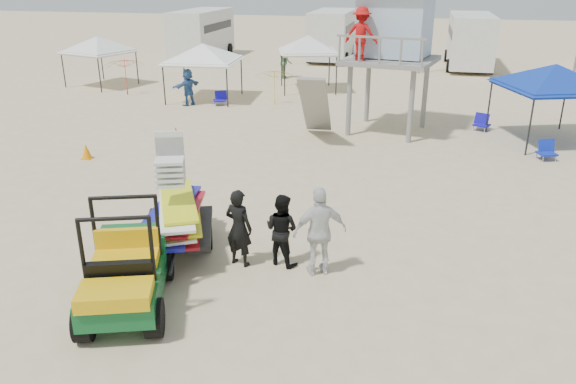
% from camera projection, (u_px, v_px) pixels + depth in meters
% --- Properties ---
extents(ground, '(140.00, 140.00, 0.00)m').
position_uv_depth(ground, '(223.00, 317.00, 10.08)').
color(ground, beige).
rests_on(ground, ground).
extents(utility_cart, '(2.08, 2.89, 1.99)m').
position_uv_depth(utility_cart, '(123.00, 263.00, 10.03)').
color(utility_cart, '#0C5123').
rests_on(utility_cart, ground).
extents(surf_trailer, '(2.06, 2.84, 2.37)m').
position_uv_depth(surf_trailer, '(176.00, 210.00, 12.13)').
color(surf_trailer, black).
rests_on(surf_trailer, ground).
extents(man_left, '(0.70, 0.55, 1.68)m').
position_uv_depth(man_left, '(239.00, 228.00, 11.58)').
color(man_left, black).
rests_on(man_left, ground).
extents(man_mid, '(0.91, 0.81, 1.56)m').
position_uv_depth(man_mid, '(282.00, 230.00, 11.65)').
color(man_mid, black).
rests_on(man_mid, ground).
extents(man_right, '(1.19, 0.89, 1.88)m').
position_uv_depth(man_right, '(320.00, 232.00, 11.19)').
color(man_right, silver).
rests_on(man_right, ground).
extents(lifeguard_tower, '(3.71, 3.71, 5.03)m').
position_uv_depth(lifeguard_tower, '(390.00, 31.00, 20.46)').
color(lifeguard_tower, gray).
rests_on(lifeguard_tower, ground).
extents(canopy_blue, '(4.07, 4.07, 3.18)m').
position_uv_depth(canopy_blue, '(556.00, 68.00, 19.47)').
color(canopy_blue, black).
rests_on(canopy_blue, ground).
extents(canopy_white_a, '(3.37, 3.37, 3.03)m').
position_uv_depth(canopy_white_a, '(203.00, 47.00, 26.16)').
color(canopy_white_a, black).
rests_on(canopy_white_a, ground).
extents(canopy_white_b, '(3.50, 3.50, 2.99)m').
position_uv_depth(canopy_white_b, '(97.00, 39.00, 29.38)').
color(canopy_white_b, black).
rests_on(canopy_white_b, ground).
extents(canopy_white_c, '(3.39, 3.39, 3.16)m').
position_uv_depth(canopy_white_c, '(308.00, 38.00, 28.12)').
color(canopy_white_c, black).
rests_on(canopy_white_c, ground).
extents(umbrella_a, '(2.49, 2.52, 1.79)m').
position_uv_depth(umbrella_a, '(125.00, 77.00, 27.71)').
color(umbrella_a, red).
rests_on(umbrella_a, ground).
extents(umbrella_b, '(2.41, 2.42, 1.61)m').
position_uv_depth(umbrella_b, '(275.00, 87.00, 25.73)').
color(umbrella_b, yellow).
rests_on(umbrella_b, ground).
extents(cone_near, '(0.34, 0.34, 0.50)m').
position_uv_depth(cone_near, '(176.00, 134.00, 20.45)').
color(cone_near, '#FF4408').
rests_on(cone_near, ground).
extents(cone_far, '(0.34, 0.34, 0.50)m').
position_uv_depth(cone_far, '(86.00, 151.00, 18.44)').
color(cone_far, orange).
rests_on(cone_far, ground).
extents(beach_chair_a, '(0.72, 0.80, 0.64)m').
position_uv_depth(beach_chair_a, '(220.00, 98.00, 25.85)').
color(beach_chair_a, '#1810B4').
rests_on(beach_chair_a, ground).
extents(beach_chair_b, '(0.68, 0.74, 0.64)m').
position_uv_depth(beach_chair_b, '(546.00, 150.00, 18.39)').
color(beach_chair_b, '#0F26AB').
rests_on(beach_chair_b, ground).
extents(beach_chair_c, '(0.71, 0.78, 0.64)m').
position_uv_depth(beach_chair_c, '(482.00, 122.00, 21.76)').
color(beach_chair_c, '#160FAA').
rests_on(beach_chair_c, ground).
extents(rv_far_left, '(2.64, 6.80, 3.25)m').
position_uv_depth(rv_far_left, '(201.00, 32.00, 39.11)').
color(rv_far_left, silver).
rests_on(rv_far_left, ground).
extents(rv_mid_left, '(2.65, 6.50, 3.25)m').
position_uv_depth(rv_mid_left, '(332.00, 33.00, 38.56)').
color(rv_mid_left, silver).
rests_on(rv_mid_left, ground).
extents(rv_mid_right, '(2.64, 7.00, 3.25)m').
position_uv_depth(rv_mid_right, '(470.00, 38.00, 35.30)').
color(rv_mid_right, silver).
rests_on(rv_mid_right, ground).
extents(light_pole_left, '(0.14, 0.14, 8.00)m').
position_uv_depth(light_pole_left, '(424.00, 4.00, 32.42)').
color(light_pole_left, slate).
rests_on(light_pole_left, ground).
extents(distant_beachgoers, '(20.98, 17.08, 1.81)m').
position_uv_depth(distant_beachgoers, '(365.00, 81.00, 26.69)').
color(distant_beachgoers, '#A0702D').
rests_on(distant_beachgoers, ground).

